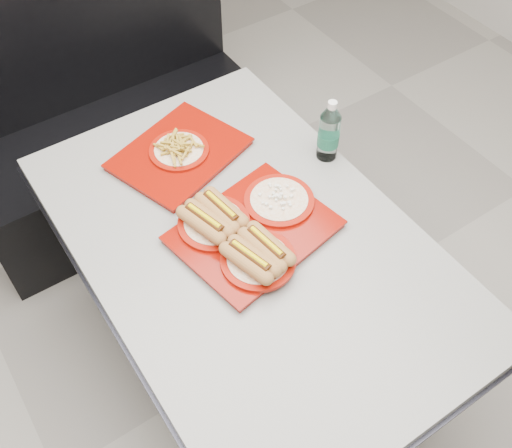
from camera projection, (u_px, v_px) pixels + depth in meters
ground at (251, 357)px, 2.33m from camera, size 6.00×6.00×0.00m
diner_table at (249, 272)px, 1.88m from camera, size 0.92×1.42×0.75m
booth_bench at (111, 123)px, 2.59m from camera, size 1.30×0.57×1.35m
tray_near at (249, 230)px, 1.73m from camera, size 0.49×0.42×0.10m
tray_far at (179, 151)px, 1.95m from camera, size 0.48×0.43×0.08m
water_bottle at (329, 133)px, 1.90m from camera, size 0.07×0.07×0.22m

